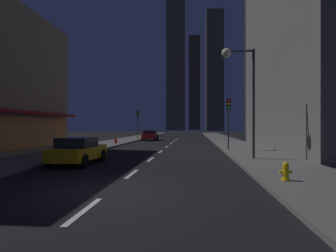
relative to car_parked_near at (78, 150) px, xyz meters
name	(u,v)px	position (x,y,z in m)	size (l,w,h in m)	color
ground_plane	(176,140)	(3.60, 25.99, -0.79)	(78.00, 136.00, 0.10)	black
sidewalk_right	(224,140)	(10.60, 25.99, -0.67)	(4.00, 76.00, 0.15)	#605E59
sidewalk_left	(129,139)	(-3.40, 25.99, -0.67)	(4.00, 76.00, 0.15)	#605E59
lane_marking_center	(164,149)	(3.60, 10.19, -0.73)	(0.16, 38.60, 0.01)	silver
building_apartment_right	(335,36)	(18.10, 9.99, 8.91)	(11.00, 20.00, 19.31)	slate
skyscraper_distant_tall	(176,46)	(-2.11, 114.79, 38.79)	(8.47, 6.13, 79.07)	brown
skyscraper_distant_mid	(194,83)	(6.62, 138.73, 24.91)	(6.17, 5.77, 51.30)	#4E4A3A
skyscraper_distant_short	(215,71)	(15.09, 104.70, 24.58)	(7.18, 7.22, 50.64)	brown
skyscraper_distant_slender	(254,63)	(34.54, 118.70, 31.08)	(7.56, 6.72, 63.64)	#343127
car_parked_near	(78,150)	(0.00, 0.00, 0.00)	(1.98, 4.24, 1.45)	gold
car_parked_far	(150,135)	(0.00, 24.86, 0.00)	(1.98, 4.24, 1.45)	#B21919
fire_hydrant_yellow_near	(286,172)	(9.50, -4.42, -0.29)	(0.42, 0.30, 0.65)	yellow
fire_hydrant_far_left	(116,141)	(-2.30, 15.24, -0.29)	(0.42, 0.30, 0.65)	red
traffic_light_near_right	(229,112)	(9.10, 8.49, 2.45)	(0.32, 0.48, 4.20)	#2D2D2D
traffic_light_far_left	(138,118)	(-1.90, 25.27, 2.45)	(0.32, 0.48, 4.20)	#2D2D2D
street_lamp_right	(239,76)	(8.98, 2.28, 4.33)	(1.96, 0.56, 6.58)	#38383D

